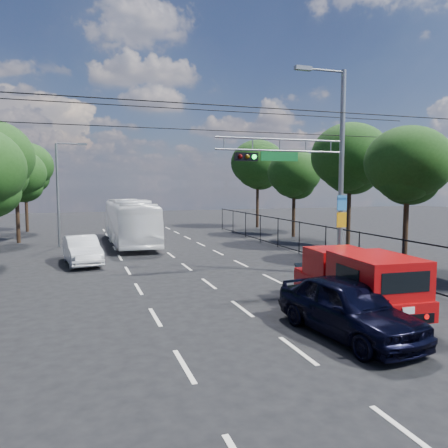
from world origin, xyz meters
name	(u,v)px	position (x,y,z in m)	size (l,w,h in m)	color
ground	(298,350)	(0.00, 0.00, 0.00)	(120.00, 120.00, 0.00)	black
lane_markings	(178,260)	(0.00, 14.00, 0.01)	(6.12, 38.00, 0.01)	beige
signal_mast	(319,163)	(5.28, 7.99, 5.24)	(6.43, 0.39, 9.50)	slate
streetlight_left	(60,189)	(-6.33, 22.00, 3.94)	(2.09, 0.22, 7.08)	slate
utility_wires	(203,116)	(0.00, 8.83, 7.23)	(22.00, 5.04, 0.74)	black
fence_right	(315,241)	(7.60, 12.17, 1.03)	(0.06, 34.03, 2.00)	black
tree_right_b	(408,169)	(11.22, 9.02, 5.06)	(4.50, 4.50, 7.31)	black
tree_right_c	(350,162)	(11.82, 15.02, 5.73)	(5.10, 5.10, 8.29)	black
tree_right_d	(294,177)	(11.42, 22.02, 4.85)	(4.32, 4.32, 7.02)	black
tree_right_e	(258,167)	(11.62, 30.02, 5.94)	(5.28, 5.28, 8.58)	black
tree_left_d	(16,178)	(-9.38, 25.02, 4.72)	(4.20, 4.20, 6.83)	black
tree_left_e	(25,170)	(-9.58, 33.02, 5.53)	(4.92, 4.92, 7.99)	black
red_pickup	(357,280)	(3.46, 2.37, 1.12)	(2.41, 5.75, 2.09)	black
navy_hatchback	(348,307)	(1.85, 0.53, 0.83)	(1.95, 4.86, 1.65)	black
white_bus	(130,222)	(-1.71, 21.93, 1.59)	(2.66, 11.39, 3.17)	white
white_van	(82,250)	(-5.10, 14.68, 0.75)	(1.58, 4.53, 1.49)	white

